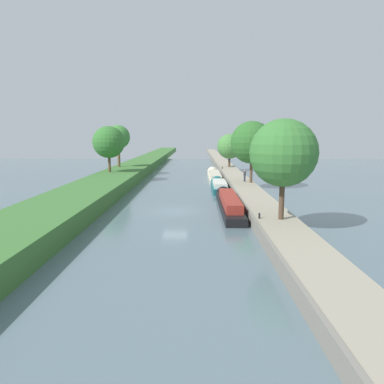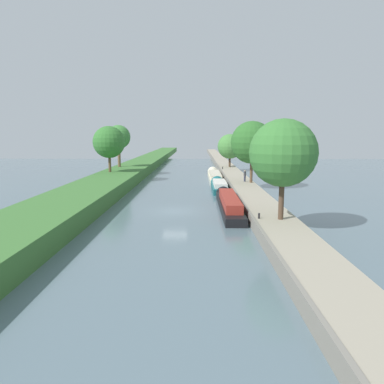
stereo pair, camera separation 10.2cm
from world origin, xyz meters
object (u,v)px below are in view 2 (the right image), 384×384
at_px(narrowboat_cream, 215,175).
at_px(person_walking, 245,176).
at_px(mooring_bollard_far, 223,168).
at_px(narrowboat_black, 229,203).
at_px(narrowboat_teal, 219,186).
at_px(mooring_bollard_near, 259,216).

bearing_deg(narrowboat_cream, person_walking, -72.69).
height_order(person_walking, mooring_bollard_far, person_walking).
height_order(narrowboat_black, narrowboat_cream, narrowboat_black).
bearing_deg(narrowboat_black, narrowboat_teal, 90.70).
bearing_deg(person_walking, mooring_bollard_far, 95.59).
xyz_separation_m(narrowboat_black, person_walking, (3.62, 15.12, 1.17)).
bearing_deg(mooring_bollard_far, narrowboat_cream, -104.84).
relative_size(narrowboat_cream, mooring_bollard_far, 37.73).
xyz_separation_m(narrowboat_black, mooring_bollard_near, (1.74, -8.36, 0.52)).
xyz_separation_m(narrowboat_black, narrowboat_teal, (-0.17, 13.68, -0.12)).
bearing_deg(narrowboat_teal, narrowboat_cream, 89.90).
xyz_separation_m(narrowboat_black, mooring_bollard_far, (1.74, 34.33, 0.52)).
height_order(narrowboat_teal, narrowboat_cream, narrowboat_teal).
xyz_separation_m(narrowboat_teal, person_walking, (3.79, 1.44, 1.29)).
height_order(narrowboat_teal, person_walking, person_walking).
xyz_separation_m(narrowboat_teal, mooring_bollard_near, (1.91, -22.04, 0.64)).
distance_m(narrowboat_cream, person_walking, 12.73).
bearing_deg(narrowboat_black, mooring_bollard_far, 87.09).
bearing_deg(narrowboat_cream, narrowboat_black, -89.70).
height_order(mooring_bollard_near, mooring_bollard_far, same).
bearing_deg(person_walking, narrowboat_black, -103.48).
bearing_deg(narrowboat_cream, narrowboat_teal, -90.10).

